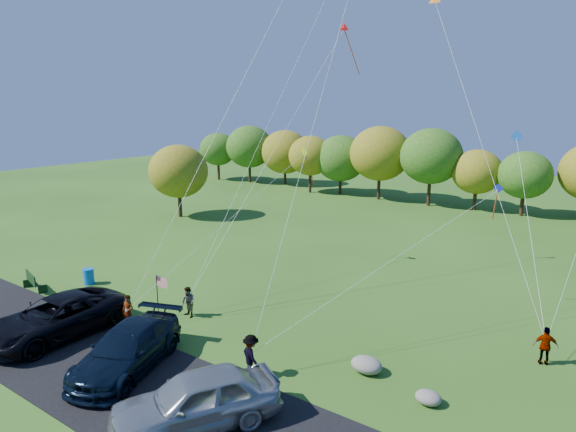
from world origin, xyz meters
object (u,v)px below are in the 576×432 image
flyer_a (128,312)px  flyer_c (251,356)px  minivan_navy (127,349)px  flyer_d (546,346)px  minivan_silver (196,400)px  flyer_b (188,302)px  trash_barrel (89,276)px  park_bench (33,281)px  minivan_dark (56,317)px

flyer_a → flyer_c: bearing=-15.3°
minivan_navy → flyer_d: minivan_navy is taller
minivan_silver → flyer_b: 9.44m
flyer_a → trash_barrel: size_ratio=1.78×
minivan_navy → flyer_a: minivan_navy is taller
flyer_d → flyer_c: bearing=20.5°
minivan_silver → flyer_a: size_ratio=3.35×
flyer_b → park_bench: bearing=-152.3°
minivan_dark → flyer_d: minivan_dark is taller
minivan_dark → flyer_a: 3.22m
flyer_b → trash_barrel: bearing=-166.2°
minivan_dark → flyer_d: bearing=28.0°
minivan_dark → flyer_a: size_ratio=3.90×
minivan_navy → park_bench: 12.49m
minivan_navy → flyer_c: size_ratio=3.42×
minivan_dark → trash_barrel: 7.34m
minivan_silver → minivan_dark: bearing=-156.1°
flyer_c → minivan_navy: bearing=54.9°
minivan_silver → park_bench: bearing=-162.0°
flyer_b → flyer_c: bearing=-9.4°
flyer_b → flyer_d: size_ratio=0.96×
minivan_dark → minivan_navy: bearing=-1.1°
minivan_dark → trash_barrel: size_ratio=6.93×
minivan_dark → flyer_d: size_ratio=3.97×
minivan_navy → flyer_b: size_ratio=3.78×
flyer_c → minivan_silver: bearing=124.1°
minivan_silver → flyer_b: (-7.04, 6.29, -0.23)m
minivan_silver → trash_barrel: size_ratio=5.95×
flyer_d → trash_barrel: bearing=-6.9°
flyer_a → flyer_d: size_ratio=1.02×
park_bench → trash_barrel: (1.69, 2.57, -0.11)m
flyer_b → park_bench: flyer_b is taller
minivan_dark → flyer_a: bearing=51.5°
flyer_c → park_bench: 16.66m
minivan_silver → flyer_b: minivan_silver is taller
flyer_b → park_bench: (-10.26, -2.71, -0.21)m
flyer_b → trash_barrel: (-8.57, -0.14, -0.32)m
trash_barrel → park_bench: bearing=-123.3°
minivan_silver → trash_barrel: bearing=-171.9°
flyer_c → park_bench: bearing=24.5°
flyer_c → flyer_d: flyer_c is taller
minivan_silver → flyer_d: (8.85, 11.69, -0.20)m
minivan_dark → flyer_c: minivan_dark is taller
flyer_b → flyer_c: 6.91m
flyer_a → trash_barrel: (-7.21, 2.56, -0.38)m
flyer_c → flyer_d: size_ratio=1.06×
minivan_navy → flyer_d: size_ratio=3.62×
flyer_d → trash_barrel: size_ratio=1.74×
minivan_navy → park_bench: bearing=147.7°
minivan_silver → minivan_navy: bearing=-161.8°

